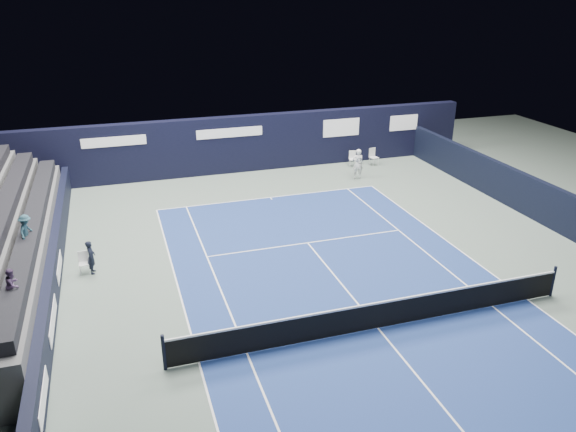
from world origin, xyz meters
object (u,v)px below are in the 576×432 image
Objects in this scene: folding_chair_back_b at (373,155)px; line_judge_chair at (84,261)px; tennis_player at (358,164)px; tennis_net at (379,314)px; folding_chair_back_a at (352,156)px.

line_judge_chair is (-15.71, -8.74, -0.09)m from folding_chair_back_b.
folding_chair_back_b is at bearing 46.31° from tennis_player.
tennis_net is at bearing -38.56° from line_judge_chair.
folding_chair_back_a is at bearing 68.95° from tennis_net.
tennis_net is (-5.95, -15.46, -0.08)m from folding_chair_back_a.
tennis_net is at bearing -127.73° from folding_chair_back_b.
folding_chair_back_a is at bearing 30.41° from line_judge_chair.
line_judge_chair is at bearing 142.68° from tennis_net.
tennis_player reaches higher than folding_chair_back_a.
folding_chair_back_a is at bearing 72.95° from tennis_player.
folding_chair_back_b is at bearing 27.84° from line_judge_chair.
folding_chair_back_b is 1.19× the size of line_judge_chair.
tennis_player is (5.29, 13.30, 0.31)m from tennis_net.
folding_chair_back_a is 16.57m from tennis_net.
folding_chair_back_b is 2.72m from tennis_player.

